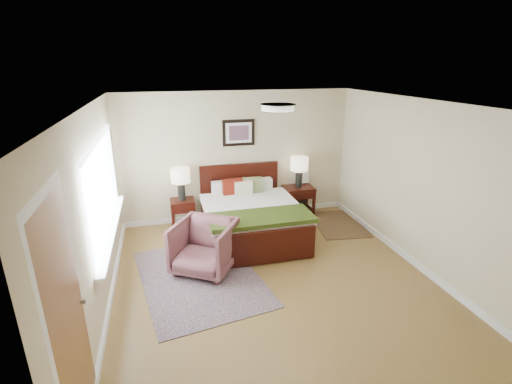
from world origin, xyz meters
TOP-DOWN VIEW (x-y plane):
  - floor at (0.00, 0.00)m, footprint 5.00×5.00m
  - back_wall at (0.00, 2.50)m, footprint 4.50×0.04m
  - front_wall at (0.00, -2.50)m, footprint 4.50×0.04m
  - left_wall at (-2.25, 0.00)m, footprint 0.04×5.00m
  - right_wall at (2.25, 0.00)m, footprint 0.04×5.00m
  - ceiling at (0.00, 0.00)m, footprint 4.50×5.00m
  - window at (-2.20, 0.70)m, footprint 0.11×2.72m
  - door at (-2.23, -1.75)m, footprint 0.06×1.00m
  - ceil_fixture at (0.00, 0.00)m, footprint 0.44×0.44m
  - bed at (0.03, 1.50)m, footprint 1.69×2.03m
  - wall_art at (0.03, 2.47)m, footprint 0.62×0.05m
  - nightstand_left at (-1.12, 2.25)m, footprint 0.45×0.40m
  - nightstand_right at (1.21, 2.26)m, footprint 0.60×0.45m
  - lamp_left at (-1.12, 2.27)m, footprint 0.35×0.35m
  - lamp_right at (1.21, 2.27)m, footprint 0.35×0.35m
  - armchair at (-0.93, 0.56)m, footprint 1.16×1.16m
  - rug_persian at (-1.03, 0.36)m, footprint 1.95×2.49m
  - rug_navy at (1.80, 1.60)m, footprint 1.04×1.42m

SIDE VIEW (x-z plane):
  - floor at x=0.00m, z-range 0.00..0.00m
  - rug_persian at x=-1.03m, z-range 0.00..0.01m
  - rug_navy at x=1.80m, z-range 0.00..0.01m
  - nightstand_right at x=1.21m, z-range 0.06..0.66m
  - armchair at x=-0.93m, z-range 0.00..0.78m
  - nightstand_left at x=-1.12m, z-range 0.15..0.68m
  - bed at x=0.03m, z-range -0.04..1.05m
  - lamp_left at x=-1.12m, z-range 0.66..1.27m
  - lamp_right at x=1.21m, z-range 0.72..1.33m
  - door at x=-2.23m, z-range -0.02..2.16m
  - back_wall at x=0.00m, z-range 0.00..2.50m
  - front_wall at x=0.00m, z-range 0.00..2.50m
  - left_wall at x=-2.25m, z-range 0.00..2.50m
  - right_wall at x=2.25m, z-range 0.00..2.50m
  - window at x=-2.20m, z-range 0.72..2.04m
  - wall_art at x=0.03m, z-range 1.47..1.97m
  - ceil_fixture at x=0.00m, z-range 2.43..2.50m
  - ceiling at x=0.00m, z-range 2.49..2.51m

